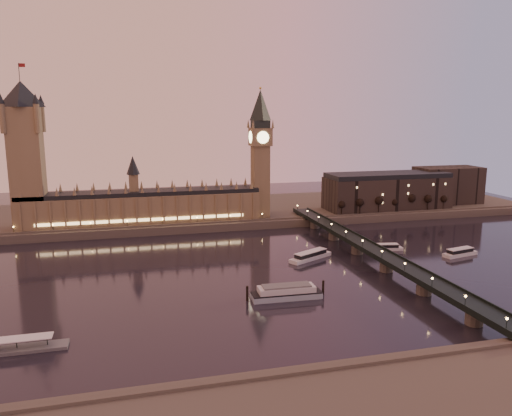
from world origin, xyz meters
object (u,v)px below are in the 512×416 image
Objects in this scene: cruise_boat_b at (385,247)px; cruise_boat_a at (311,256)px; moored_barge at (286,292)px; pontoon_pier at (4,349)px.

cruise_boat_a is at bearing -162.05° from cruise_boat_b.
moored_barge is (-35.24, -60.03, 0.82)m from cruise_boat_a.
cruise_boat_b is (55.20, 7.42, -0.37)m from cruise_boat_a.
pontoon_pier is at bearing -145.71° from cruise_boat_b.
cruise_boat_b is 0.60× the size of moored_barge.
cruise_boat_a is 1.32× the size of cruise_boat_b.
moored_barge is 124.80m from pontoon_pier.
cruise_boat_b is at bearing 38.94° from moored_barge.
pontoon_pier reaches higher than moored_barge.
cruise_boat_a is 0.80× the size of moored_barge.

